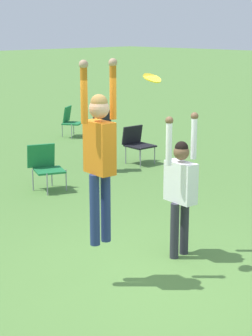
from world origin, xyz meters
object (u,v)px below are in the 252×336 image
person_jumping (100,148)px  camping_chair_4 (46,164)px  person_defending (181,184)px  frisbee (152,78)px  camping_chair_2 (70,120)px  camping_chair_3 (137,142)px  person_spectator_near (102,129)px

person_jumping → camping_chair_4: person_jumping is taller
person_defending → camping_chair_4: person_defending is taller
frisbee → camping_chair_4: frisbee is taller
person_defending → camping_chair_4: 4.00m
camping_chair_2 → person_jumping: bearing=21.3°
camping_chair_3 → camping_chair_4: (-2.82, -0.29, 0.00)m
person_jumping → person_spectator_near: bearing=-36.3°
person_jumping → person_spectator_near: size_ratio=1.38×
person_jumping → camping_chair_4: 4.42m
camping_chair_4 → person_defending: bearing=104.0°
frisbee → person_spectator_near: size_ratio=0.14×
person_defending → camping_chair_4: bearing=176.7°
camping_chair_3 → camping_chair_2: bearing=-100.0°
camping_chair_2 → person_spectator_near: person_spectator_near is taller
camping_chair_2 → camping_chair_4: size_ratio=0.98×
person_jumping → frisbee: (0.73, -0.15, 0.78)m
camping_chair_4 → person_spectator_near: bearing=-146.4°
camping_chair_3 → person_spectator_near: person_spectator_near is taller
person_jumping → camping_chair_2: person_jumping is taller
person_jumping → person_defending: person_jumping is taller
person_jumping → camping_chair_2: size_ratio=2.55×
person_defending → camping_chair_2: person_defending is taller
camping_chair_2 → person_defending: bearing=28.7°
camping_chair_4 → person_spectator_near: 1.84m
person_jumping → frisbee: bearing=-95.1°
person_defending → person_spectator_near: 4.87m
frisbee → camping_chair_3: bearing=45.9°
frisbee → camping_chair_4: size_ratio=0.26×
person_jumping → camping_chair_3: (4.80, 4.05, -1.19)m
person_jumping → camping_chair_2: bearing=-30.7°
person_defending → person_jumping: bearing=-90.0°
person_spectator_near → camping_chair_4: bearing=-133.4°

